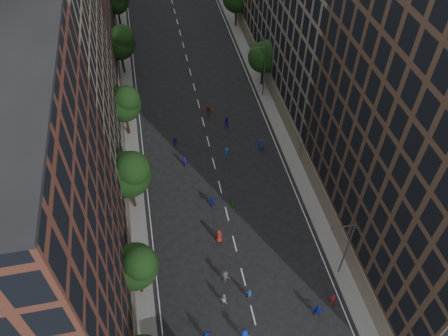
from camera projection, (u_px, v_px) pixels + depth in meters
name	position (u px, v px, depth m)	size (l,w,h in m)	color
ground	(204.00, 124.00, 66.41)	(240.00, 240.00, 0.00)	black
sidewalk_left	(122.00, 103.00, 69.77)	(4.00, 105.00, 0.15)	slate
sidewalk_right	(267.00, 85.00, 73.03)	(4.00, 105.00, 0.15)	slate
bldg_left_a	(16.00, 251.00, 33.41)	(14.00, 22.00, 30.00)	#592D22
bldg_left_b	(36.00, 58.00, 48.10)	(14.00, 26.00, 34.00)	#877158
tree_left_1	(136.00, 265.00, 43.29)	(4.80, 4.80, 8.21)	black
tree_left_2	(129.00, 173.00, 50.76)	(5.60, 5.60, 9.45)	black
tree_left_3	(124.00, 103.00, 60.58)	(5.00, 5.00, 8.58)	black
tree_left_4	(120.00, 42.00, 71.13)	(5.40, 5.40, 9.08)	black
tree_left_5	(117.00, 0.00, 82.21)	(4.80, 4.80, 8.33)	black
tree_right_a	(265.00, 56.00, 69.14)	(5.00, 5.00, 8.39)	black
streetlamp_near	(345.00, 247.00, 45.23)	(2.64, 0.22, 9.06)	#595B60
streetlamp_far	(263.00, 69.00, 67.42)	(2.64, 0.22, 9.06)	#595B60
skater_1	(249.00, 294.00, 46.26)	(0.61, 0.40, 1.67)	blue
skater_3	(244.00, 335.00, 43.16)	(1.18, 0.68, 1.82)	#142FA6
skater_4	(206.00, 336.00, 43.08)	(1.12, 0.47, 1.91)	#152DB1
skater_5	(318.00, 310.00, 45.00)	(1.59, 0.51, 1.71)	#132EA0
skater_6	(219.00, 236.00, 51.17)	(0.94, 0.61, 1.93)	#AA2C1C
skater_7	(332.00, 299.00, 45.91)	(0.59, 0.39, 1.62)	maroon
skater_8	(224.00, 299.00, 45.90)	(0.80, 0.62, 1.65)	#B0B0AC
skater_9	(225.00, 277.00, 47.58)	(1.18, 0.68, 1.83)	#424347
skater_10	(233.00, 204.00, 54.73)	(0.93, 0.39, 1.58)	#1D6124
skater_11	(212.00, 202.00, 54.90)	(1.49, 0.48, 1.61)	navy
skater_12	(261.00, 145.00, 62.00)	(0.85, 0.55, 1.73)	navy
skater_13	(185.00, 162.00, 59.67)	(0.63, 0.41, 1.72)	#151293
skater_14	(226.00, 123.00, 65.11)	(0.94, 0.73, 1.94)	#1A14A3
skater_15	(227.00, 153.00, 60.89)	(1.08, 0.62, 1.67)	#1554B0
skater_16	(175.00, 141.00, 62.63)	(0.90, 0.38, 1.54)	#1524AD
skater_17	(208.00, 111.00, 67.17)	(1.60, 0.51, 1.73)	maroon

